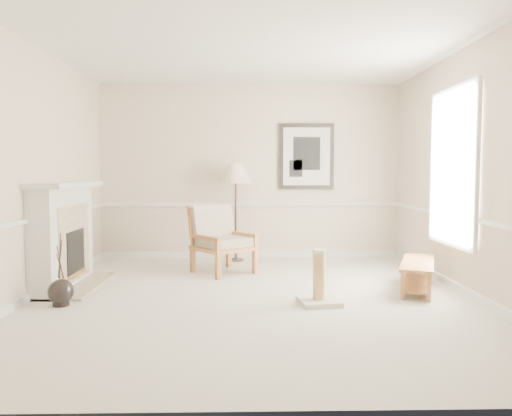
{
  "coord_description": "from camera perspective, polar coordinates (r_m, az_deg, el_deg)",
  "views": [
    {
      "loc": [
        -0.08,
        -5.64,
        1.42
      ],
      "look_at": [
        0.06,
        0.7,
        0.98
      ],
      "focal_mm": 35.0,
      "sensor_mm": 36.0,
      "label": 1
    }
  ],
  "objects": [
    {
      "name": "room",
      "position": [
        5.73,
        0.92,
        8.44
      ],
      "size": [
        5.04,
        5.54,
        2.92
      ],
      "color": "beige",
      "rests_on": "ground"
    },
    {
      "name": "fireplace",
      "position": [
        6.68,
        -21.09,
        -2.99
      ],
      "size": [
        0.64,
        1.64,
        1.31
      ],
      "color": "white",
      "rests_on": "ground"
    },
    {
      "name": "ground",
      "position": [
        5.81,
        -0.45,
        -10.16
      ],
      "size": [
        5.5,
        5.5,
        0.0
      ],
      "primitive_type": "plane",
      "color": "silver",
      "rests_on": "ground"
    },
    {
      "name": "scratching_post",
      "position": [
        5.53,
        7.23,
        -8.94
      ],
      "size": [
        0.48,
        0.48,
        0.6
      ],
      "rotation": [
        0.0,
        0.0,
        0.15
      ],
      "color": "white",
      "rests_on": "ground"
    },
    {
      "name": "floor_lamp",
      "position": [
        8.04,
        -2.35,
        3.66
      ],
      "size": [
        0.62,
        0.62,
        1.58
      ],
      "rotation": [
        0.0,
        0.0,
        -0.29
      ],
      "color": "black",
      "rests_on": "ground"
    },
    {
      "name": "bench",
      "position": [
        6.43,
        17.99,
        -6.85
      ],
      "size": [
        0.79,
        1.28,
        0.35
      ],
      "rotation": [
        0.0,
        0.0,
        -0.37
      ],
      "color": "#9A5431",
      "rests_on": "ground"
    },
    {
      "name": "armchair",
      "position": [
        7.2,
        -4.23,
        -3.23
      ],
      "size": [
        1.04,
        1.05,
        0.96
      ],
      "rotation": [
        0.0,
        0.0,
        0.66
      ],
      "color": "#9A5431",
      "rests_on": "ground"
    },
    {
      "name": "floor_vase",
      "position": [
        5.81,
        -21.4,
        -8.98
      ],
      "size": [
        0.27,
        0.27,
        0.79
      ],
      "rotation": [
        0.0,
        0.0,
        0.28
      ],
      "color": "black",
      "rests_on": "ground"
    }
  ]
}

